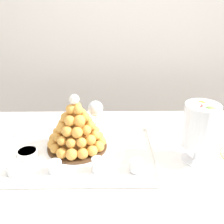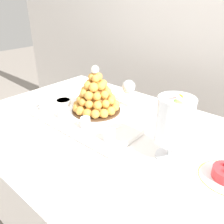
% 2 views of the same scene
% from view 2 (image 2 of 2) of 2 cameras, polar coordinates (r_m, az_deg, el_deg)
% --- Properties ---
extents(backdrop_wall, '(4.80, 0.10, 2.50)m').
position_cam_2_polar(backdrop_wall, '(1.86, 25.83, 21.19)').
color(backdrop_wall, silver).
rests_on(backdrop_wall, ground_plane).
extents(buffet_table, '(1.74, 1.01, 0.76)m').
position_cam_2_polar(buffet_table, '(1.14, 3.37, -10.40)').
color(buffet_table, brown).
rests_on(buffet_table, ground_plane).
extents(serving_tray, '(0.66, 0.44, 0.02)m').
position_cam_2_polar(serving_tray, '(1.27, -5.09, -0.78)').
color(serving_tray, white).
rests_on(serving_tray, buffet_table).
extents(croquembouche, '(0.27, 0.27, 0.26)m').
position_cam_2_polar(croquembouche, '(1.28, -4.00, 4.26)').
color(croquembouche, '#4C331E').
rests_on(croquembouche, serving_tray).
extents(dessert_cup_left, '(0.06, 0.06, 0.05)m').
position_cam_2_polar(dessert_cup_left, '(1.37, -16.19, 1.45)').
color(dessert_cup_left, silver).
rests_on(dessert_cup_left, serving_tray).
extents(dessert_cup_mid_left, '(0.06, 0.06, 0.05)m').
position_cam_2_polar(dessert_cup_mid_left, '(1.25, -11.91, -0.53)').
color(dessert_cup_mid_left, silver).
rests_on(dessert_cup_mid_left, serving_tray).
extents(dessert_cup_centre, '(0.05, 0.05, 0.06)m').
position_cam_2_polar(dessert_cup_centre, '(1.14, -6.51, -2.78)').
color(dessert_cup_centre, silver).
rests_on(dessert_cup_centre, serving_tray).
extents(dessert_cup_mid_right, '(0.05, 0.05, 0.05)m').
position_cam_2_polar(dessert_cup_mid_right, '(1.04, -0.71, -5.81)').
color(dessert_cup_mid_right, silver).
rests_on(dessert_cup_mid_right, serving_tray).
extents(creme_brulee_ramekin, '(0.09, 0.09, 0.03)m').
position_cam_2_polar(creme_brulee_ramekin, '(1.42, -11.86, 2.48)').
color(creme_brulee_ramekin, white).
rests_on(creme_brulee_ramekin, serving_tray).
extents(macaron_goblet, '(0.14, 0.14, 0.28)m').
position_cam_2_polar(macaron_goblet, '(0.91, 15.06, -2.17)').
color(macaron_goblet, white).
rests_on(macaron_goblet, buffet_table).
extents(wine_glass, '(0.08, 0.08, 0.16)m').
position_cam_2_polar(wine_glass, '(1.37, 4.09, 6.01)').
color(wine_glass, silver).
rests_on(wine_glass, buffet_table).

